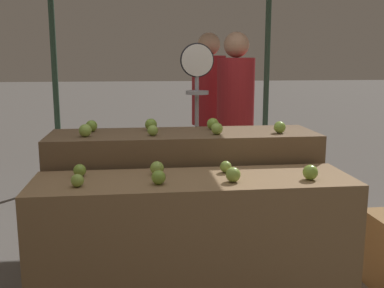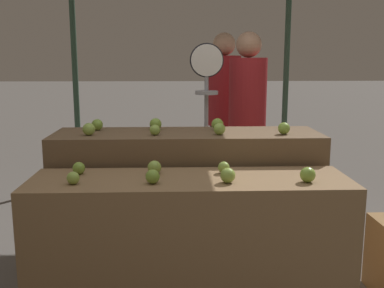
{
  "view_description": "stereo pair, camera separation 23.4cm",
  "coord_description": "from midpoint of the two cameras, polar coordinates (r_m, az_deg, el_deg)",
  "views": [
    {
      "loc": [
        -0.32,
        -2.56,
        1.55
      ],
      "look_at": [
        0.02,
        0.3,
        1.0
      ],
      "focal_mm": 42.0,
      "sensor_mm": 36.0,
      "label": 1
    },
    {
      "loc": [
        -0.09,
        -2.58,
        1.55
      ],
      "look_at": [
        0.02,
        0.3,
        1.0
      ],
      "focal_mm": 42.0,
      "sensor_mm": 36.0,
      "label": 2
    }
  ],
  "objects": [
    {
      "name": "display_counter_front",
      "position": [
        2.81,
        -2.19,
        -12.81
      ],
      "size": [
        1.91,
        0.55,
        0.85
      ],
      "primitive_type": "cube",
      "color": "olive",
      "rests_on": "ground_plane"
    },
    {
      "name": "display_counter_back",
      "position": [
        3.34,
        -3.06,
        -7.31
      ],
      "size": [
        1.91,
        0.55,
        1.03
      ],
      "primitive_type": "cube",
      "color": "brown",
      "rests_on": "ground_plane"
    },
    {
      "name": "apple_front_0",
      "position": [
        2.59,
        -16.89,
        -4.48
      ],
      "size": [
        0.07,
        0.07,
        0.07
      ],
      "primitive_type": "sphere",
      "color": "#8EB247",
      "rests_on": "display_counter_front"
    },
    {
      "name": "apple_front_1",
      "position": [
        2.55,
        -6.91,
        -4.25
      ],
      "size": [
        0.08,
        0.08,
        0.08
      ],
      "primitive_type": "sphere",
      "color": "#7AA338",
      "rests_on": "display_counter_front"
    },
    {
      "name": "apple_front_2",
      "position": [
        2.58,
        2.66,
        -3.93
      ],
      "size": [
        0.09,
        0.09,
        0.09
      ],
      "primitive_type": "sphere",
      "color": "#8EB247",
      "rests_on": "display_counter_front"
    },
    {
      "name": "apple_front_3",
      "position": [
        2.69,
        12.41,
        -3.56
      ],
      "size": [
        0.09,
        0.09,
        0.09
      ],
      "primitive_type": "sphere",
      "color": "#84AD3D",
      "rests_on": "display_counter_front"
    },
    {
      "name": "apple_front_4",
      "position": [
        2.81,
        -16.41,
        -3.26
      ],
      "size": [
        0.08,
        0.08,
        0.08
      ],
      "primitive_type": "sphere",
      "color": "#7AA338",
      "rests_on": "display_counter_front"
    },
    {
      "name": "apple_front_5",
      "position": [
        2.75,
        -6.9,
        -3.09
      ],
      "size": [
        0.08,
        0.08,
        0.08
      ],
      "primitive_type": "sphere",
      "color": "#8EB247",
      "rests_on": "display_counter_front"
    },
    {
      "name": "apple_front_6",
      "position": [
        2.79,
        1.93,
        -2.94
      ],
      "size": [
        0.07,
        0.07,
        0.07
      ],
      "primitive_type": "sphere",
      "color": "#8EB247",
      "rests_on": "display_counter_front"
    },
    {
      "name": "apple_back_0",
      "position": [
        3.14,
        -15.5,
        1.65
      ],
      "size": [
        0.09,
        0.09,
        0.09
      ],
      "primitive_type": "sphere",
      "color": "#8EB247",
      "rests_on": "display_counter_back"
    },
    {
      "name": "apple_back_1",
      "position": [
        3.09,
        -7.17,
        1.71
      ],
      "size": [
        0.07,
        0.07,
        0.07
      ],
      "primitive_type": "sphere",
      "color": "#8EB247",
      "rests_on": "display_counter_back"
    },
    {
      "name": "apple_back_2",
      "position": [
        3.12,
        1.06,
        1.95
      ],
      "size": [
        0.08,
        0.08,
        0.08
      ],
      "primitive_type": "sphere",
      "color": "#8EB247",
      "rests_on": "display_counter_back"
    },
    {
      "name": "apple_back_3",
      "position": [
        3.22,
        9.05,
        2.1
      ],
      "size": [
        0.08,
        0.08,
        0.08
      ],
      "primitive_type": "sphere",
      "color": "#84AD3D",
      "rests_on": "display_counter_back"
    },
    {
      "name": "apple_back_4",
      "position": [
        3.35,
        -14.61,
        2.22
      ],
      "size": [
        0.08,
        0.08,
        0.08
      ],
      "primitive_type": "sphere",
      "color": "#7AA338",
      "rests_on": "display_counter_back"
    },
    {
      "name": "apple_back_5",
      "position": [
        3.32,
        -7.25,
        2.45
      ],
      "size": [
        0.09,
        0.09,
        0.09
      ],
      "primitive_type": "sphere",
      "color": "#7AA338",
      "rests_on": "display_counter_back"
    },
    {
      "name": "apple_back_6",
      "position": [
        3.33,
        0.66,
        2.55
      ],
      "size": [
        0.09,
        0.09,
        0.09
      ],
      "primitive_type": "sphere",
      "color": "#7AA338",
      "rests_on": "display_counter_back"
    },
    {
      "name": "produce_scale",
      "position": [
        3.91,
        -1.08,
        6.07
      ],
      "size": [
        0.29,
        0.2,
        1.69
      ],
      "color": "#99999E",
      "rests_on": "ground_plane"
    },
    {
      "name": "person_vendor_at_scale",
      "position": [
        4.28,
        3.96,
        3.96
      ],
      "size": [
        0.45,
        0.45,
        1.8
      ],
      "rotation": [
        0.0,
        0.0,
        3.49
      ],
      "color": "#2D2D38",
      "rests_on": "ground_plane"
    },
    {
      "name": "person_customer_left",
      "position": [
        4.9,
        0.75,
        5.0
      ],
      "size": [
        0.38,
        0.38,
        1.83
      ],
      "rotation": [
        0.0,
        0.0,
        3.19
      ],
      "color": "#2D2D38",
      "rests_on": "ground_plane"
    }
  ]
}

